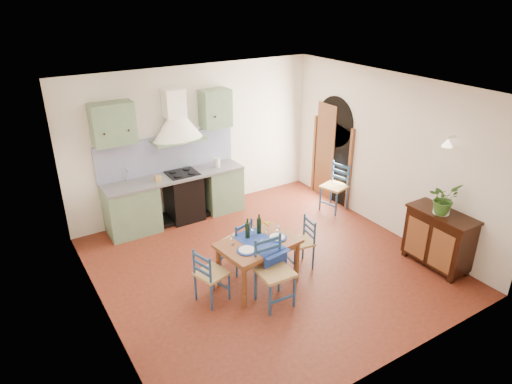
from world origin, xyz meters
TOP-DOWN VIEW (x-y plane):
  - floor at (0.00, 0.00)m, footprint 5.00×5.00m
  - back_wall at (-0.47, 2.29)m, footprint 5.00×0.96m
  - right_wall at (2.50, 0.28)m, footprint 0.26×5.00m
  - left_wall at (-2.50, 0.00)m, footprint 0.04×5.00m
  - ceiling at (0.00, 0.00)m, footprint 5.00×5.00m
  - dining_table at (-0.38, -0.34)m, footprint 1.21×0.93m
  - chair_near at (-0.44, -0.81)m, footprint 0.47×0.47m
  - chair_far at (-0.45, 0.17)m, footprint 0.51×0.51m
  - chair_left at (-1.17, -0.33)m, footprint 0.48×0.48m
  - chair_right at (0.44, -0.28)m, footprint 0.43×0.43m
  - chair_spare at (2.23, 0.98)m, footprint 0.53×0.53m
  - sideboard at (2.26, -1.41)m, footprint 0.50×1.05m
  - potted_plant at (2.22, -1.39)m, footprint 0.46×0.40m

SIDE VIEW (x-z plane):
  - floor at x=0.00m, z-range 0.00..0.00m
  - chair_right at x=0.44m, z-range 0.01..0.83m
  - chair_left at x=-1.17m, z-range 0.01..0.85m
  - chair_far at x=-0.45m, z-range 0.01..0.88m
  - chair_spare at x=2.23m, z-range 0.02..0.95m
  - chair_near at x=-0.44m, z-range 0.02..1.00m
  - sideboard at x=2.26m, z-range 0.04..0.98m
  - dining_table at x=-0.38m, z-range 0.12..1.15m
  - back_wall at x=-0.47m, z-range -0.35..2.45m
  - potted_plant at x=2.22m, z-range 0.94..1.42m
  - right_wall at x=2.50m, z-range -0.06..2.74m
  - left_wall at x=-2.50m, z-range 0.00..2.80m
  - ceiling at x=0.00m, z-range 2.80..2.81m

